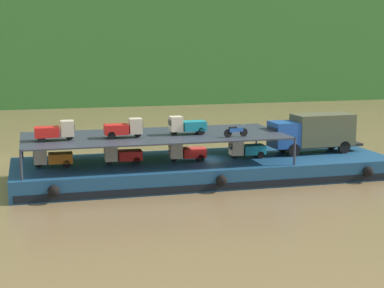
{
  "coord_description": "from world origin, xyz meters",
  "views": [
    {
      "loc": [
        -12.7,
        -44.22,
        10.59
      ],
      "look_at": [
        -0.91,
        0.0,
        2.7
      ],
      "focal_mm": 57.55,
      "sensor_mm": 36.0,
      "label": 1
    }
  ],
  "objects": [
    {
      "name": "cargo_barge",
      "position": [
        0.0,
        -0.03,
        0.75
      ],
      "size": [
        28.47,
        9.32,
        1.5
      ],
      "color": "navy",
      "rests_on": "ground"
    },
    {
      "name": "mini_truck_lower_aft",
      "position": [
        -6.25,
        -0.26,
        2.19
      ],
      "size": [
        2.78,
        1.26,
        1.38
      ],
      "color": "red",
      "rests_on": "cargo_barge"
    },
    {
      "name": "mini_truck_lower_mid",
      "position": [
        -1.43,
        -0.43,
        2.19
      ],
      "size": [
        2.79,
        1.29,
        1.38
      ],
      "color": "red",
      "rests_on": "cargo_barge"
    },
    {
      "name": "mini_truck_lower_fore",
      "position": [
        3.32,
        -0.41,
        2.19
      ],
      "size": [
        2.74,
        1.2,
        1.38
      ],
      "color": "teal",
      "rests_on": "cargo_barge"
    },
    {
      "name": "mini_truck_upper_fore",
      "position": [
        -1.39,
        -0.31,
        4.19
      ],
      "size": [
        2.75,
        1.22,
        1.38
      ],
      "color": "teal",
      "rests_on": "cargo_rack"
    },
    {
      "name": "motorcycle_upper_port",
      "position": [
        1.75,
        -2.37,
        3.93
      ],
      "size": [
        1.89,
        0.55,
        0.87
      ],
      "color": "black",
      "rests_on": "cargo_rack"
    },
    {
      "name": "mini_truck_upper_stern",
      "position": [
        -11.0,
        -0.62,
        4.19
      ],
      "size": [
        2.74,
        1.2,
        1.38
      ],
      "color": "red",
      "rests_on": "cargo_rack"
    },
    {
      "name": "mini_truck_lower_stern",
      "position": [
        -11.24,
        -0.03,
        2.19
      ],
      "size": [
        2.78,
        1.26,
        1.38
      ],
      "color": "orange",
      "rests_on": "cargo_barge"
    },
    {
      "name": "mini_truck_upper_mid",
      "position": [
        -6.15,
        -0.64,
        4.19
      ],
      "size": [
        2.76,
        1.24,
        1.38
      ],
      "color": "red",
      "rests_on": "cargo_rack"
    },
    {
      "name": "cargo_rack",
      "position": [
        -3.8,
        0.0,
        3.44
      ],
      "size": [
        19.27,
        7.89,
        2.0
      ],
      "color": "#2D333D",
      "rests_on": "cargo_barge"
    },
    {
      "name": "covered_lorry",
      "position": [
        9.25,
        0.27,
        3.19
      ],
      "size": [
        7.92,
        2.53,
        3.1
      ],
      "color": "#1E4C99",
      "rests_on": "cargo_barge"
    },
    {
      "name": "ground_plane",
      "position": [
        0.0,
        0.0,
        0.0
      ],
      "size": [
        400.0,
        400.0,
        0.0
      ],
      "primitive_type": "plane",
      "color": "brown"
    }
  ]
}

